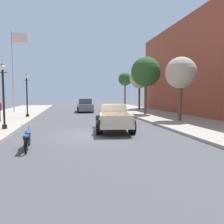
{
  "coord_description": "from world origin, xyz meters",
  "views": [
    {
      "loc": [
        -1.48,
        -12.17,
        2.19
      ],
      "look_at": [
        1.34,
        2.78,
        1.0
      ],
      "focal_mm": 36.56,
      "sensor_mm": 36.0,
      "label": 1
    }
  ],
  "objects_px": {
    "hotrod_truck_cream": "(113,118)",
    "street_lamp_far": "(27,92)",
    "street_lamp_near": "(3,91)",
    "street_tree_farthest": "(125,79)",
    "motorcycle_parked": "(28,138)",
    "car_background_grey": "(85,106)",
    "street_tree_nearest": "(181,73)",
    "flagpole": "(15,62)",
    "street_tree_second": "(146,72)",
    "street_tree_third": "(139,78)"
  },
  "relations": [
    {
      "from": "motorcycle_parked",
      "to": "street_tree_second",
      "type": "xyz_separation_m",
      "value": [
        9.39,
        12.98,
        4.02
      ]
    },
    {
      "from": "street_lamp_near",
      "to": "flagpole",
      "type": "relative_size",
      "value": 0.42
    },
    {
      "from": "flagpole",
      "to": "car_background_grey",
      "type": "bearing_deg",
      "value": 5.72
    },
    {
      "from": "street_lamp_far",
      "to": "street_tree_second",
      "type": "height_order",
      "value": "street_tree_second"
    },
    {
      "from": "street_lamp_near",
      "to": "street_tree_third",
      "type": "relative_size",
      "value": 0.7
    },
    {
      "from": "flagpole",
      "to": "street_tree_nearest",
      "type": "height_order",
      "value": "flagpole"
    },
    {
      "from": "hotrod_truck_cream",
      "to": "street_lamp_far",
      "type": "distance_m",
      "value": 10.34
    },
    {
      "from": "street_tree_nearest",
      "to": "street_tree_farthest",
      "type": "distance_m",
      "value": 21.38
    },
    {
      "from": "street_tree_third",
      "to": "street_tree_nearest",
      "type": "bearing_deg",
      "value": -93.61
    },
    {
      "from": "street_lamp_far",
      "to": "street_tree_nearest",
      "type": "relative_size",
      "value": 0.79
    },
    {
      "from": "street_lamp_near",
      "to": "street_lamp_far",
      "type": "distance_m",
      "value": 7.32
    },
    {
      "from": "street_tree_nearest",
      "to": "hotrod_truck_cream",
      "type": "bearing_deg",
      "value": -155.07
    },
    {
      "from": "street_tree_farthest",
      "to": "flagpole",
      "type": "bearing_deg",
      "value": -146.33
    },
    {
      "from": "street_tree_farthest",
      "to": "street_tree_nearest",
      "type": "bearing_deg",
      "value": -92.42
    },
    {
      "from": "street_lamp_near",
      "to": "street_lamp_far",
      "type": "bearing_deg",
      "value": 89.59
    },
    {
      "from": "street_tree_third",
      "to": "hotrod_truck_cream",
      "type": "bearing_deg",
      "value": -112.78
    },
    {
      "from": "hotrod_truck_cream",
      "to": "street_lamp_near",
      "type": "height_order",
      "value": "street_lamp_near"
    },
    {
      "from": "flagpole",
      "to": "motorcycle_parked",
      "type": "bearing_deg",
      "value": -76.61
    },
    {
      "from": "street_tree_farthest",
      "to": "street_tree_second",
      "type": "bearing_deg",
      "value": -96.09
    },
    {
      "from": "hotrod_truck_cream",
      "to": "street_lamp_near",
      "type": "distance_m",
      "value": 6.68
    },
    {
      "from": "hotrod_truck_cream",
      "to": "flagpole",
      "type": "relative_size",
      "value": 0.55
    },
    {
      "from": "car_background_grey",
      "to": "street_tree_nearest",
      "type": "distance_m",
      "value": 13.93
    },
    {
      "from": "hotrod_truck_cream",
      "to": "street_tree_farthest",
      "type": "distance_m",
      "value": 25.26
    },
    {
      "from": "car_background_grey",
      "to": "flagpole",
      "type": "height_order",
      "value": "flagpole"
    },
    {
      "from": "motorcycle_parked",
      "to": "street_lamp_far",
      "type": "xyz_separation_m",
      "value": [
        -2.07,
        12.2,
        1.94
      ]
    },
    {
      "from": "flagpole",
      "to": "street_tree_second",
      "type": "bearing_deg",
      "value": -20.37
    },
    {
      "from": "street_tree_second",
      "to": "flagpole",
      "type": "bearing_deg",
      "value": 159.63
    },
    {
      "from": "street_lamp_near",
      "to": "street_tree_nearest",
      "type": "distance_m",
      "value": 12.5
    },
    {
      "from": "motorcycle_parked",
      "to": "street_tree_third",
      "type": "xyz_separation_m",
      "value": [
        10.95,
        20.02,
        3.85
      ]
    },
    {
      "from": "street_lamp_far",
      "to": "street_tree_third",
      "type": "xyz_separation_m",
      "value": [
        13.02,
        7.82,
        1.9
      ]
    },
    {
      "from": "street_lamp_far",
      "to": "street_tree_nearest",
      "type": "distance_m",
      "value": 13.36
    },
    {
      "from": "hotrod_truck_cream",
      "to": "car_background_grey",
      "type": "distance_m",
      "value": 14.64
    },
    {
      "from": "street_lamp_far",
      "to": "street_tree_nearest",
      "type": "xyz_separation_m",
      "value": [
        12.2,
        -5.26,
        1.42
      ]
    },
    {
      "from": "street_tree_nearest",
      "to": "street_tree_farthest",
      "type": "bearing_deg",
      "value": 87.58
    },
    {
      "from": "street_tree_nearest",
      "to": "street_tree_second",
      "type": "height_order",
      "value": "street_tree_second"
    },
    {
      "from": "street_lamp_near",
      "to": "street_tree_farthest",
      "type": "bearing_deg",
      "value": 60.66
    },
    {
      "from": "motorcycle_parked",
      "to": "car_background_grey",
      "type": "bearing_deg",
      "value": 79.25
    },
    {
      "from": "street_tree_second",
      "to": "street_tree_farthest",
      "type": "xyz_separation_m",
      "value": [
        1.63,
        15.29,
        0.23
      ]
    },
    {
      "from": "car_background_grey",
      "to": "street_tree_nearest",
      "type": "height_order",
      "value": "street_tree_nearest"
    },
    {
      "from": "motorcycle_parked",
      "to": "street_tree_second",
      "type": "bearing_deg",
      "value": 54.11
    },
    {
      "from": "car_background_grey",
      "to": "street_lamp_far",
      "type": "distance_m",
      "value": 8.88
    },
    {
      "from": "hotrod_truck_cream",
      "to": "street_tree_farthest",
      "type": "bearing_deg",
      "value": 74.41
    },
    {
      "from": "street_lamp_near",
      "to": "street_tree_farthest",
      "type": "distance_m",
      "value": 26.94
    },
    {
      "from": "street_lamp_far",
      "to": "street_tree_third",
      "type": "bearing_deg",
      "value": 30.99
    },
    {
      "from": "street_tree_nearest",
      "to": "street_tree_third",
      "type": "distance_m",
      "value": 13.12
    },
    {
      "from": "street_lamp_near",
      "to": "street_tree_second",
      "type": "distance_m",
      "value": 14.24
    },
    {
      "from": "street_lamp_near",
      "to": "flagpole",
      "type": "xyz_separation_m",
      "value": [
        -2.18,
        13.19,
        3.39
      ]
    },
    {
      "from": "street_lamp_far",
      "to": "street_tree_nearest",
      "type": "bearing_deg",
      "value": -23.35
    },
    {
      "from": "car_background_grey",
      "to": "motorcycle_parked",
      "type": "bearing_deg",
      "value": -100.75
    },
    {
      "from": "hotrod_truck_cream",
      "to": "street_lamp_near",
      "type": "bearing_deg",
      "value": 174.35
    }
  ]
}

